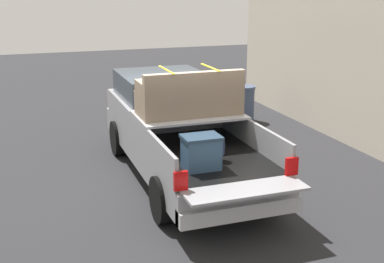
# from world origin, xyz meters

# --- Properties ---
(ground_plane) EXTENTS (40.00, 40.00, 0.00)m
(ground_plane) POSITION_xyz_m (0.00, 0.00, 0.00)
(ground_plane) COLOR #262628
(pickup_truck) EXTENTS (6.05, 2.06, 2.23)m
(pickup_truck) POSITION_xyz_m (0.37, 0.00, 0.95)
(pickup_truck) COLOR gray
(pickup_truck) RESTS_ON ground_plane
(building_facade) EXTENTS (9.80, 0.36, 3.36)m
(building_facade) POSITION_xyz_m (1.32, -4.52, 1.68)
(building_facade) COLOR beige
(building_facade) RESTS_ON ground_plane
(trash_can) EXTENTS (0.60, 0.60, 0.98)m
(trash_can) POSITION_xyz_m (3.46, -2.96, 0.50)
(trash_can) COLOR #3F4C66
(trash_can) RESTS_ON ground_plane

